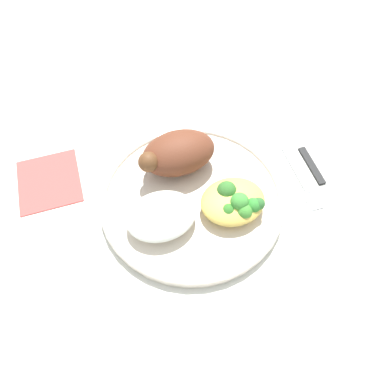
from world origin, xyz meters
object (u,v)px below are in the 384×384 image
(knife, at_px, (324,185))
(napkin, at_px, (49,181))
(rice_pile, at_px, (161,216))
(roasted_chicken, at_px, (176,153))
(fork, at_px, (301,178))
(plate, at_px, (192,199))
(mac_cheese_with_broccoli, at_px, (234,201))

(knife, xyz_separation_m, napkin, (0.42, -0.16, -0.00))
(rice_pile, distance_m, knife, 0.27)
(napkin, bearing_deg, knife, 159.49)
(roasted_chicken, relative_size, fork, 0.87)
(plate, bearing_deg, rice_pile, 26.28)
(rice_pile, height_order, napkin, rice_pile)
(roasted_chicken, distance_m, napkin, 0.22)
(napkin, bearing_deg, mac_cheese_with_broccoli, 149.07)
(fork, height_order, knife, knife)
(knife, bearing_deg, fork, -40.97)
(fork, bearing_deg, rice_pile, 2.57)
(roasted_chicken, distance_m, fork, 0.21)
(fork, bearing_deg, napkin, -18.68)
(roasted_chicken, distance_m, rice_pile, 0.11)
(roasted_chicken, height_order, fork, roasted_chicken)
(rice_pile, distance_m, fork, 0.24)
(rice_pile, relative_size, fork, 0.72)
(roasted_chicken, relative_size, rice_pile, 1.20)
(fork, xyz_separation_m, knife, (-0.03, 0.02, 0.00))
(plate, relative_size, knife, 1.50)
(rice_pile, bearing_deg, napkin, -43.35)
(rice_pile, xyz_separation_m, napkin, (0.15, -0.14, -0.03))
(plate, xyz_separation_m, mac_cheese_with_broccoli, (-0.05, 0.04, 0.03))
(roasted_chicken, bearing_deg, plate, 93.55)
(plate, xyz_separation_m, napkin, (0.21, -0.12, -0.01))
(fork, bearing_deg, knife, 139.03)
(plate, height_order, napkin, plate)
(rice_pile, bearing_deg, fork, -177.43)
(roasted_chicken, xyz_separation_m, fork, (-0.19, 0.08, -0.05))
(roasted_chicken, distance_m, knife, 0.24)
(plate, xyz_separation_m, fork, (-0.18, 0.02, -0.01))
(mac_cheese_with_broccoli, relative_size, napkin, 0.88)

